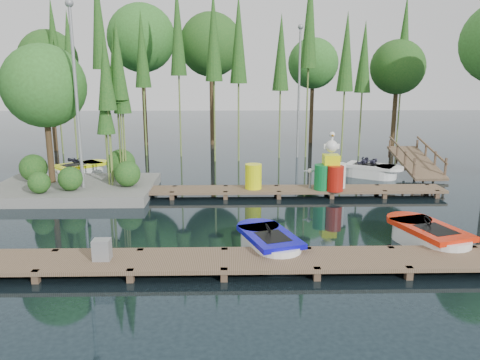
{
  "coord_description": "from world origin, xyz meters",
  "views": [
    {
      "loc": [
        0.13,
        -15.13,
        4.69
      ],
      "look_at": [
        0.5,
        0.5,
        1.1
      ],
      "focal_mm": 35.0,
      "sensor_mm": 36.0,
      "label": 1
    }
  ],
  "objects_px": {
    "island": "(63,113)",
    "boat_red": "(428,237)",
    "yellow_barrel": "(253,176)",
    "utility_cabinet": "(102,250)",
    "boat_blue": "(269,244)",
    "drum_cluster": "(332,173)",
    "boat_yellow_far": "(79,170)"
  },
  "relations": [
    {
      "from": "island",
      "to": "boat_red",
      "type": "relative_size",
      "value": 2.24
    },
    {
      "from": "boat_blue",
      "to": "yellow_barrel",
      "type": "relative_size",
      "value": 2.92
    },
    {
      "from": "yellow_barrel",
      "to": "drum_cluster",
      "type": "bearing_deg",
      "value": -3.04
    },
    {
      "from": "boat_red",
      "to": "boat_yellow_far",
      "type": "height_order",
      "value": "boat_yellow_far"
    },
    {
      "from": "island",
      "to": "utility_cabinet",
      "type": "height_order",
      "value": "island"
    },
    {
      "from": "utility_cabinet",
      "to": "drum_cluster",
      "type": "xyz_separation_m",
      "value": [
        7.0,
        6.84,
        0.4
      ]
    },
    {
      "from": "island",
      "to": "utility_cabinet",
      "type": "distance_m",
      "value": 8.88
    },
    {
      "from": "boat_yellow_far",
      "to": "drum_cluster",
      "type": "xyz_separation_m",
      "value": [
        10.94,
        -3.99,
        0.67
      ]
    },
    {
      "from": "boat_red",
      "to": "boat_yellow_far",
      "type": "xyz_separation_m",
      "value": [
        -12.49,
        9.38,
        0.02
      ]
    },
    {
      "from": "utility_cabinet",
      "to": "boat_yellow_far",
      "type": "bearing_deg",
      "value": 109.96
    },
    {
      "from": "yellow_barrel",
      "to": "boat_blue",
      "type": "bearing_deg",
      "value": -88.89
    },
    {
      "from": "boat_blue",
      "to": "drum_cluster",
      "type": "xyz_separation_m",
      "value": [
        2.89,
        5.77,
        0.7
      ]
    },
    {
      "from": "boat_blue",
      "to": "utility_cabinet",
      "type": "xyz_separation_m",
      "value": [
        -4.12,
        -1.07,
        0.3
      ]
    },
    {
      "from": "boat_red",
      "to": "yellow_barrel",
      "type": "height_order",
      "value": "yellow_barrel"
    },
    {
      "from": "island",
      "to": "boat_red",
      "type": "bearing_deg",
      "value": -28.03
    },
    {
      "from": "boat_yellow_far",
      "to": "boat_red",
      "type": "bearing_deg",
      "value": -61.17
    },
    {
      "from": "boat_red",
      "to": "utility_cabinet",
      "type": "relative_size",
      "value": 6.01
    },
    {
      "from": "boat_yellow_far",
      "to": "utility_cabinet",
      "type": "bearing_deg",
      "value": -94.28
    },
    {
      "from": "boat_red",
      "to": "boat_yellow_far",
      "type": "relative_size",
      "value": 1.08
    },
    {
      "from": "boat_red",
      "to": "island",
      "type": "bearing_deg",
      "value": 134.71
    },
    {
      "from": "island",
      "to": "boat_blue",
      "type": "xyz_separation_m",
      "value": [
        7.48,
        -6.72,
        -2.93
      ]
    },
    {
      "from": "boat_blue",
      "to": "boat_red",
      "type": "xyz_separation_m",
      "value": [
        4.44,
        0.38,
        0.02
      ]
    },
    {
      "from": "boat_blue",
      "to": "utility_cabinet",
      "type": "relative_size",
      "value": 5.61
    },
    {
      "from": "island",
      "to": "boat_yellow_far",
      "type": "distance_m",
      "value": 4.24
    },
    {
      "from": "boat_red",
      "to": "utility_cabinet",
      "type": "xyz_separation_m",
      "value": [
        -8.55,
        -1.45,
        0.28
      ]
    },
    {
      "from": "boat_blue",
      "to": "boat_red",
      "type": "bearing_deg",
      "value": -13.34
    },
    {
      "from": "boat_red",
      "to": "yellow_barrel",
      "type": "relative_size",
      "value": 3.12
    },
    {
      "from": "boat_red",
      "to": "boat_yellow_far",
      "type": "bearing_deg",
      "value": 125.82
    },
    {
      "from": "utility_cabinet",
      "to": "yellow_barrel",
      "type": "relative_size",
      "value": 0.52
    },
    {
      "from": "boat_red",
      "to": "yellow_barrel",
      "type": "bearing_deg",
      "value": 112.09
    },
    {
      "from": "boat_red",
      "to": "utility_cabinet",
      "type": "distance_m",
      "value": 8.68
    },
    {
      "from": "island",
      "to": "boat_blue",
      "type": "relative_size",
      "value": 2.4
    }
  ]
}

